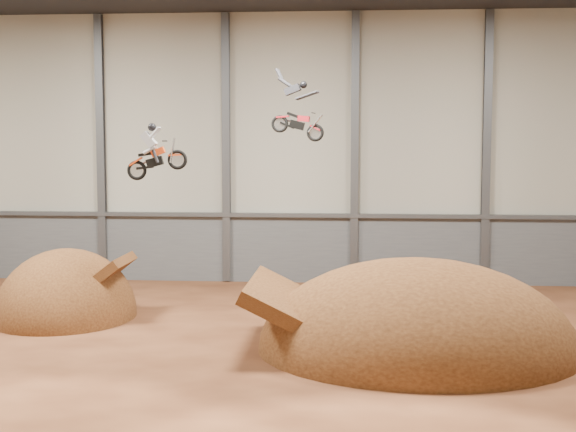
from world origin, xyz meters
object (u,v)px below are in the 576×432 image
Objects in this scene: takeoff_ramp at (66,317)px; fmx_rider_a at (159,146)px; fmx_rider_b at (295,106)px; landing_ramp at (416,350)px.

fmx_rider_a is (4.72, -2.54, 7.21)m from takeoff_ramp.
fmx_rider_b reaches higher than fmx_rider_a.
fmx_rider_a is (-9.60, 1.58, 7.21)m from landing_ramp.
takeoff_ramp is at bearing -176.17° from fmx_rider_b.
landing_ramp is (14.32, -4.12, 0.00)m from takeoff_ramp.
landing_ramp is 12.11m from fmx_rider_a.
fmx_rider_a reaches higher than landing_ramp.
landing_ramp reaches higher than takeoff_ramp.
takeoff_ramp is 14.90m from landing_ramp.
landing_ramp is at bearing -16.05° from takeoff_ramp.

